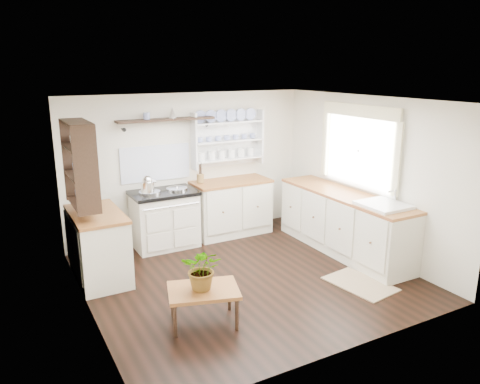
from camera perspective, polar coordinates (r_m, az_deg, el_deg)
name	(u,v)px	position (r m, az deg, el deg)	size (l,w,h in m)	color
floor	(247,277)	(6.28, 0.86, -10.30)	(4.00, 3.80, 0.01)	black
wall_back	(189,166)	(7.55, -6.22, 3.20)	(4.00, 0.02, 2.30)	silver
wall_right	(367,176)	(7.05, 15.20, 1.92)	(0.02, 3.80, 2.30)	silver
wall_left	(83,217)	(5.23, -18.56, -2.87)	(0.02, 3.80, 2.30)	silver
ceiling	(248,100)	(5.69, 0.95, 11.13)	(4.00, 3.80, 0.01)	white
window	(359,146)	(7.05, 14.29, 5.41)	(0.08, 1.55, 1.22)	white
aga_cooker	(165,218)	(7.24, -9.16, -3.20)	(0.98, 0.68, 0.90)	silver
back_cabinets	(231,206)	(7.70, -1.09, -1.77)	(1.27, 0.63, 0.90)	beige
right_cabinets	(344,222)	(7.11, 12.51, -3.58)	(0.62, 2.43, 0.90)	beige
belfast_sink	(383,214)	(6.49, 17.00, -2.53)	(0.55, 0.60, 0.45)	white
left_cabinets	(98,245)	(6.34, -16.87, -6.20)	(0.62, 1.13, 0.90)	beige
plate_rack	(226,138)	(7.71, -1.71, 6.60)	(1.20, 0.22, 0.90)	white
high_shelf	(166,120)	(7.17, -9.00, 8.63)	(1.50, 0.29, 0.16)	black
left_shelving	(80,163)	(6.02, -18.96, 3.33)	(0.28, 0.80, 1.05)	black
kettle	(147,184)	(6.88, -11.23, 0.96)	(0.19, 0.19, 0.24)	silver
utensil_crock	(200,178)	(7.42, -4.86, 1.66)	(0.11, 0.11, 0.13)	brown
center_table	(203,293)	(5.11, -4.48, -12.14)	(0.87, 0.72, 0.40)	brown
potted_plant	(203,268)	(4.99, -4.55, -9.28)	(0.42, 0.37, 0.47)	#3F7233
floor_rug	(360,284)	(6.26, 14.42, -10.80)	(0.55, 0.85, 0.02)	#81684B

